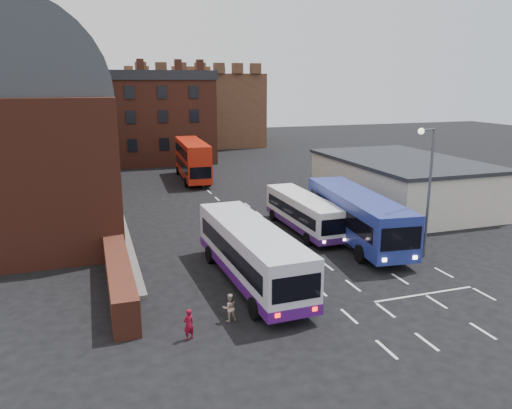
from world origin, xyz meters
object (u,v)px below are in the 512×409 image
object	(u,v)px
bus_white_outbound	(251,250)
bus_white_inbound	(304,211)
pedestrian_beige	(229,307)
bus_red_double	(192,160)
bus_blue	(356,214)
street_lamp	(428,181)
pedestrian_red	(189,324)

from	to	relation	value
bus_white_outbound	bus_white_inbound	distance (m)	10.47
bus_white_inbound	pedestrian_beige	world-z (taller)	bus_white_inbound
bus_white_inbound	bus_red_double	world-z (taller)	bus_red_double
bus_white_outbound	bus_blue	bearing A→B (deg)	24.74
bus_blue	pedestrian_beige	distance (m)	14.49
bus_white_inbound	bus_blue	world-z (taller)	bus_blue
bus_white_inbound	bus_red_double	bearing A→B (deg)	-80.65
bus_red_double	bus_blue	bearing A→B (deg)	107.18
bus_white_inbound	pedestrian_beige	xyz separation A→B (m)	(-9.08, -12.08, -0.89)
bus_red_double	bus_white_inbound	bearing A→B (deg)	103.17
bus_red_double	street_lamp	xyz separation A→B (m)	(8.66, -29.56, 2.64)
pedestrian_beige	bus_blue	bearing A→B (deg)	-143.95
bus_red_double	pedestrian_red	size ratio (longest dim) A/B	7.83
bus_red_double	pedestrian_beige	xyz separation A→B (m)	(-5.21, -33.96, -1.67)
bus_red_double	street_lamp	distance (m)	30.91
bus_blue	pedestrian_red	bearing A→B (deg)	41.51
bus_red_double	bus_white_outbound	bearing A→B (deg)	87.72
bus_white_outbound	pedestrian_beige	world-z (taller)	bus_white_outbound
pedestrian_red	bus_white_inbound	bearing A→B (deg)	-153.91
bus_white_outbound	pedestrian_beige	distance (m)	4.86
bus_white_outbound	street_lamp	distance (m)	11.91
bus_white_outbound	pedestrian_beige	xyz separation A→B (m)	(-2.38, -4.06, -1.23)
bus_white_outbound	bus_white_inbound	bearing A→B (deg)	48.20
pedestrian_beige	street_lamp	bearing A→B (deg)	-163.22
street_lamp	bus_white_outbound	bearing A→B (deg)	-178.27
bus_red_double	street_lamp	size ratio (longest dim) A/B	1.35
bus_white_outbound	bus_white_inbound	xyz separation A→B (m)	(6.71, 8.03, -0.34)
bus_red_double	pedestrian_red	bearing A→B (deg)	81.30
pedestrian_beige	bus_white_inbound	bearing A→B (deg)	-127.76
bus_red_double	pedestrian_beige	size ratio (longest dim) A/B	8.23
bus_blue	street_lamp	size ratio (longest dim) A/B	1.54
bus_white_outbound	bus_blue	size ratio (longest dim) A/B	0.94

